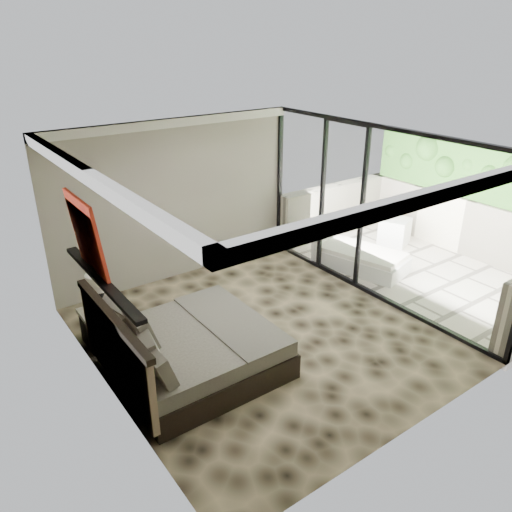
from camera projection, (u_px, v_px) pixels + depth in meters
floor at (262, 335)px, 7.32m from camera, size 5.00×5.00×0.00m
ceiling at (263, 144)px, 6.17m from camera, size 4.50×5.00×0.02m
back_wall at (177, 201)px, 8.59m from camera, size 4.50×0.02×2.80m
left_wall at (101, 294)px, 5.55m from camera, size 0.02×5.00×2.80m
glass_wall at (376, 215)px, 7.94m from camera, size 0.08×5.00×2.80m
terrace_slab at (423, 273)px, 9.34m from camera, size 3.00×5.00×0.12m
parapet_far at (470, 227)px, 9.81m from camera, size 0.30×5.00×1.10m
foliage_hedge at (481, 173)px, 9.36m from camera, size 0.36×4.60×1.10m
picture_ledge at (102, 281)px, 5.62m from camera, size 0.12×2.20×0.05m
bed at (187, 350)px, 6.39m from camera, size 2.05×1.99×1.13m
nightstand at (103, 326)px, 7.03m from camera, size 0.57×0.57×0.54m
table_lamp at (99, 288)px, 6.76m from camera, size 0.32×0.32×0.58m
abstract_canvas at (86, 235)px, 5.62m from camera, size 0.13×0.90×0.90m
framed_print at (90, 243)px, 5.79m from camera, size 0.11×0.50×0.60m
ottoman at (394, 231)px, 10.37m from camera, size 0.71×0.71×0.54m
lounger at (358, 257)px, 9.35m from camera, size 1.23×1.83×0.65m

